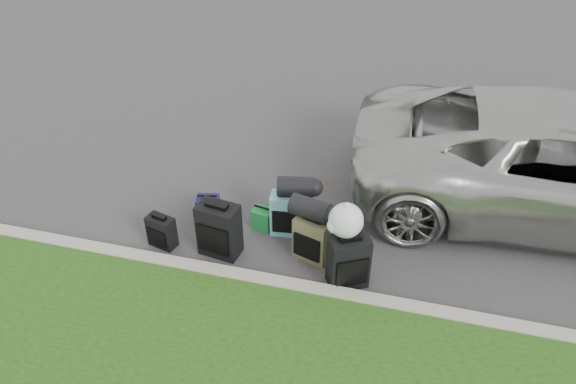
% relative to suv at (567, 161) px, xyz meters
% --- Properties ---
extents(ground, '(120.00, 120.00, 0.00)m').
position_rel_suv_xyz_m(ground, '(-3.42, -1.48, -0.79)').
color(ground, '#383535').
rests_on(ground, ground).
extents(curb, '(120.00, 0.18, 0.15)m').
position_rel_suv_xyz_m(curb, '(-3.42, -2.48, -0.72)').
color(curb, '#9E937F').
rests_on(curb, ground).
extents(suv, '(5.82, 2.92, 1.58)m').
position_rel_suv_xyz_m(suv, '(0.00, 0.00, 0.00)').
color(suv, '#B7B7B2').
rests_on(suv, ground).
extents(suitcase_small_black, '(0.39, 0.28, 0.44)m').
position_rel_suv_xyz_m(suitcase_small_black, '(-4.99, -2.08, -0.57)').
color(suitcase_small_black, black).
rests_on(suitcase_small_black, ground).
extents(suitcase_large_black_left, '(0.55, 0.37, 0.73)m').
position_rel_suv_xyz_m(suitcase_large_black_left, '(-4.22, -2.02, -0.43)').
color(suitcase_large_black_left, black).
rests_on(suitcase_large_black_left, ground).
extents(suitcase_olive, '(0.50, 0.39, 0.61)m').
position_rel_suv_xyz_m(suitcase_olive, '(-3.06, -1.82, -0.49)').
color(suitcase_olive, '#47482C').
rests_on(suitcase_olive, ground).
extents(suitcase_teal, '(0.45, 0.30, 0.61)m').
position_rel_suv_xyz_m(suitcase_teal, '(-3.49, -1.43, -0.49)').
color(suitcase_teal, teal).
rests_on(suitcase_teal, ground).
extents(suitcase_large_black_right, '(0.54, 0.46, 0.69)m').
position_rel_suv_xyz_m(suitcase_large_black_right, '(-2.56, -2.17, -0.44)').
color(suitcase_large_black_right, black).
rests_on(suitcase_large_black_right, ground).
extents(tote_green, '(0.29, 0.25, 0.29)m').
position_rel_suv_xyz_m(tote_green, '(-3.83, -1.41, -0.65)').
color(tote_green, '#1C8138').
rests_on(tote_green, ground).
extents(tote_navy, '(0.35, 0.30, 0.32)m').
position_rel_suv_xyz_m(tote_navy, '(-4.62, -1.39, -0.63)').
color(tote_navy, '#1A154C').
rests_on(tote_navy, ground).
extents(duffel_left, '(0.53, 0.37, 0.26)m').
position_rel_suv_xyz_m(duffel_left, '(-3.11, -1.78, -0.05)').
color(duffel_left, black).
rests_on(duffel_left, suitcase_olive).
extents(duffel_right, '(0.50, 0.34, 0.26)m').
position_rel_suv_xyz_m(duffel_right, '(-3.39, -1.39, -0.06)').
color(duffel_right, black).
rests_on(duffel_right, suitcase_teal).
extents(trash_bag, '(0.40, 0.40, 0.40)m').
position_rel_suv_xyz_m(trash_bag, '(-2.63, -2.09, 0.11)').
color(trash_bag, white).
rests_on(trash_bag, suitcase_large_black_right).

